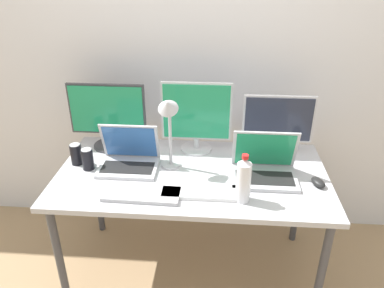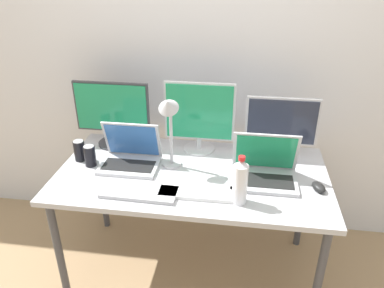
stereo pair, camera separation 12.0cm
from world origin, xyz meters
name	(u,v)px [view 2 (the right image)]	position (x,y,z in m)	size (l,w,h in m)	color
ground_plane	(192,268)	(0.00, 0.00, 0.00)	(16.00, 16.00, 0.00)	#9E7F5B
wall_back	(205,49)	(0.00, 0.59, 1.30)	(7.00, 0.08, 2.60)	silver
work_desk	(192,182)	(0.00, 0.00, 0.68)	(1.53, 0.80, 0.74)	#424247
monitor_left	(112,112)	(-0.55, 0.28, 0.96)	(0.47, 0.22, 0.42)	#38383D
monitor_center	(199,116)	(0.01, 0.28, 0.97)	(0.42, 0.20, 0.44)	silver
monitor_right	(281,126)	(0.49, 0.26, 0.94)	(0.42, 0.20, 0.38)	silver
laptop_silver	(131,155)	(-0.37, 0.04, 0.80)	(0.33, 0.25, 0.25)	silver
laptop_secondary	(264,169)	(0.40, -0.01, 0.80)	(0.35, 0.26, 0.27)	#B7B7BC
keyboard_main	(139,192)	(-0.24, -0.25, 0.75)	(0.39, 0.15, 0.02)	#B2B2B7
keyboard_aux	(201,193)	(0.08, -0.21, 0.75)	(0.43, 0.13, 0.02)	white
mouse_by_keyboard	(319,187)	(0.68, -0.08, 0.76)	(0.06, 0.10, 0.04)	black
water_bottle	(240,182)	(0.27, -0.25, 0.86)	(0.07, 0.07, 0.26)	silver
soda_can_near_keyboard	(90,156)	(-0.60, -0.01, 0.80)	(0.07, 0.07, 0.13)	black
soda_can_by_laptop	(80,151)	(-0.68, 0.05, 0.80)	(0.07, 0.07, 0.13)	black
desk_lamp	(169,119)	(-0.13, 0.02, 1.05)	(0.11, 0.18, 0.46)	#B7B7BC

